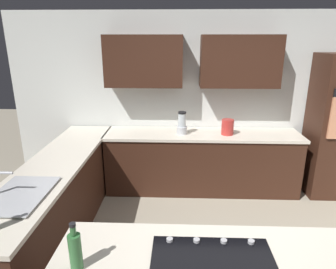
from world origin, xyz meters
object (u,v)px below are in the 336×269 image
object	(u,v)px
blender	(182,124)
kettle	(228,127)
sink_unit	(19,194)
cooktop	(214,267)
oil_bottle	(75,251)

from	to	relation	value
blender	kettle	distance (m)	0.65
sink_unit	cooktop	size ratio (longest dim) A/B	0.92
blender	oil_bottle	bearing A→B (deg)	76.55
cooktop	oil_bottle	bearing A→B (deg)	2.05
blender	oil_bottle	xyz separation A→B (m)	(0.64, 2.67, -0.02)
blender	cooktop	bearing A→B (deg)	93.76
cooktop	blender	bearing A→B (deg)	-86.24
blender	kettle	world-z (taller)	blender
blender	kettle	size ratio (longest dim) A/B	1.50
sink_unit	blender	xyz separation A→B (m)	(-1.43, -1.85, 0.12)
blender	kettle	xyz separation A→B (m)	(-0.65, -0.00, -0.03)
kettle	oil_bottle	xyz separation A→B (m)	(1.29, 2.67, 0.02)
cooktop	oil_bottle	distance (m)	0.82
sink_unit	cooktop	world-z (taller)	sink_unit
cooktop	kettle	xyz separation A→B (m)	(-0.48, -2.64, 0.10)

